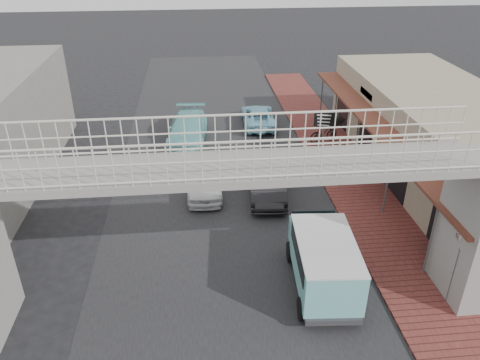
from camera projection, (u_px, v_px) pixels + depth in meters
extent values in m
plane|color=black|center=(226.00, 237.00, 18.85)|extent=(120.00, 120.00, 0.00)
cube|color=black|center=(226.00, 237.00, 18.85)|extent=(10.00, 60.00, 0.01)
cube|color=brown|center=(358.00, 191.00, 22.02)|extent=(3.00, 40.00, 0.10)
cube|color=gray|center=(448.00, 141.00, 22.36)|extent=(6.00, 18.00, 4.00)
cube|color=brown|center=(384.00, 126.00, 21.64)|extent=(1.80, 18.00, 0.12)
cube|color=silver|center=(367.00, 94.00, 24.55)|extent=(0.08, 2.60, 0.90)
cube|color=#B21914|center=(421.00, 144.00, 18.86)|extent=(0.08, 2.20, 0.80)
cube|color=gray|center=(472.00, 231.00, 14.82)|extent=(1.20, 2.40, 5.00)
cube|color=gray|center=(233.00, 169.00, 12.91)|extent=(14.00, 2.00, 0.24)
cube|color=beige|center=(230.00, 133.00, 13.43)|extent=(14.00, 0.08, 1.10)
cube|color=beige|center=(237.00, 162.00, 11.76)|extent=(14.00, 0.08, 1.10)
imported|color=silver|center=(204.00, 179.00, 21.73)|extent=(1.70, 4.00, 1.35)
imported|color=black|center=(266.00, 179.00, 21.58)|extent=(1.94, 4.64, 1.49)
imported|color=#78BAD1|center=(258.00, 116.00, 29.21)|extent=(2.13, 4.35, 1.19)
imported|color=#70BFC2|center=(188.00, 129.00, 27.03)|extent=(2.56, 5.29, 1.49)
cylinder|color=black|center=(291.00, 252.00, 17.35)|extent=(0.32, 0.78, 0.77)
cylinder|color=black|center=(337.00, 251.00, 17.39)|extent=(0.32, 0.78, 0.77)
cylinder|color=black|center=(303.00, 309.00, 14.75)|extent=(0.32, 0.78, 0.77)
cylinder|color=black|center=(356.00, 308.00, 14.80)|extent=(0.32, 0.78, 0.77)
cube|color=#70C1C2|center=(325.00, 263.00, 15.35)|extent=(2.10, 3.62, 1.48)
cube|color=#70C1C2|center=(314.00, 234.00, 17.25)|extent=(1.84, 1.11, 0.98)
cube|color=black|center=(326.00, 253.00, 15.16)|extent=(2.10, 2.97, 0.55)
cube|color=silver|center=(327.00, 244.00, 14.99)|extent=(2.12, 3.63, 0.07)
imported|color=black|center=(342.00, 161.00, 23.81)|extent=(1.74, 1.05, 0.86)
imported|color=black|center=(324.00, 133.00, 26.71)|extent=(1.87, 1.04, 1.08)
cylinder|color=#59595B|center=(448.00, 266.00, 15.42)|extent=(0.04, 0.04, 2.08)
cylinder|color=#59595B|center=(464.00, 267.00, 15.38)|extent=(0.04, 0.04, 2.08)
cylinder|color=#59595B|center=(452.00, 276.00, 14.99)|extent=(0.04, 0.04, 2.08)
cylinder|color=#59595B|center=(468.00, 277.00, 14.94)|extent=(0.04, 0.04, 2.08)
cylinder|color=silver|center=(468.00, 237.00, 14.53)|extent=(0.71, 0.37, 0.67)
cylinder|color=beige|center=(469.00, 239.00, 14.42)|extent=(0.58, 0.14, 0.59)
cylinder|color=beige|center=(467.00, 234.00, 14.63)|extent=(0.58, 0.14, 0.59)
cylinder|color=#59595B|center=(323.00, 136.00, 24.34)|extent=(0.09, 0.09, 2.63)
cube|color=black|center=(325.00, 119.00, 23.86)|extent=(1.07, 0.30, 0.81)
cone|color=black|center=(340.00, 120.00, 23.78)|extent=(0.75, 1.09, 1.00)
cube|color=white|center=(324.00, 120.00, 23.86)|extent=(0.71, 0.17, 0.54)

